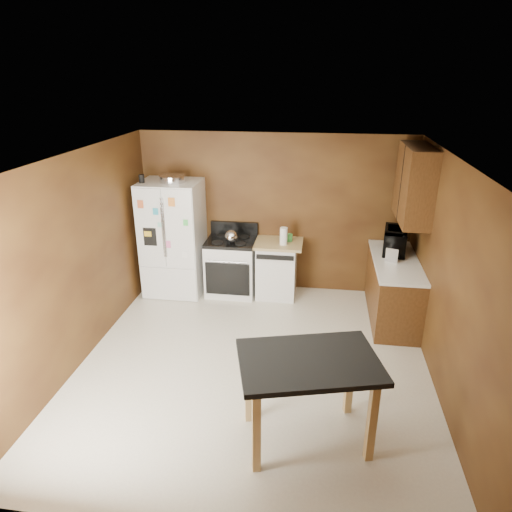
% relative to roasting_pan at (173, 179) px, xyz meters
% --- Properties ---
extents(floor, '(4.50, 4.50, 0.00)m').
position_rel_roasting_pan_xyz_m(floor, '(1.49, -1.86, -1.85)').
color(floor, beige).
rests_on(floor, ground).
extents(ceiling, '(4.50, 4.50, 0.00)m').
position_rel_roasting_pan_xyz_m(ceiling, '(1.49, -1.86, 0.65)').
color(ceiling, white).
rests_on(ceiling, ground).
extents(wall_back, '(4.20, 0.00, 4.20)m').
position_rel_roasting_pan_xyz_m(wall_back, '(1.49, 0.39, -0.60)').
color(wall_back, brown).
rests_on(wall_back, ground).
extents(wall_front, '(4.20, 0.00, 4.20)m').
position_rel_roasting_pan_xyz_m(wall_front, '(1.49, -4.11, -0.60)').
color(wall_front, brown).
rests_on(wall_front, ground).
extents(wall_left, '(0.00, 4.50, 4.50)m').
position_rel_roasting_pan_xyz_m(wall_left, '(-0.61, -1.86, -0.60)').
color(wall_left, brown).
rests_on(wall_left, ground).
extents(wall_right, '(0.00, 4.50, 4.50)m').
position_rel_roasting_pan_xyz_m(wall_right, '(3.59, -1.86, -0.60)').
color(wall_right, brown).
rests_on(wall_right, ground).
extents(roasting_pan, '(0.39, 0.39, 0.10)m').
position_rel_roasting_pan_xyz_m(roasting_pan, '(0.00, 0.00, 0.00)').
color(roasting_pan, silver).
rests_on(roasting_pan, refrigerator).
extents(pen_cup, '(0.08, 0.08, 0.12)m').
position_rel_roasting_pan_xyz_m(pen_cup, '(-0.43, -0.13, 0.01)').
color(pen_cup, black).
rests_on(pen_cup, refrigerator).
extents(kettle, '(0.20, 0.20, 0.20)m').
position_rel_roasting_pan_xyz_m(kettle, '(0.89, -0.07, -0.85)').
color(kettle, silver).
rests_on(kettle, gas_range).
extents(paper_towel, '(0.12, 0.12, 0.27)m').
position_rel_roasting_pan_xyz_m(paper_towel, '(1.68, 0.00, -0.83)').
color(paper_towel, white).
rests_on(paper_towel, dishwasher).
extents(green_canister, '(0.13, 0.13, 0.11)m').
position_rel_roasting_pan_xyz_m(green_canister, '(1.75, 0.17, -0.90)').
color(green_canister, green).
rests_on(green_canister, dishwasher).
extents(toaster, '(0.25, 0.31, 0.20)m').
position_rel_roasting_pan_xyz_m(toaster, '(3.25, -0.38, -0.85)').
color(toaster, silver).
rests_on(toaster, right_cabinets).
extents(microwave, '(0.47, 0.63, 0.32)m').
position_rel_roasting_pan_xyz_m(microwave, '(3.29, -0.10, -0.79)').
color(microwave, black).
rests_on(microwave, right_cabinets).
extents(refrigerator, '(0.90, 0.80, 1.80)m').
position_rel_roasting_pan_xyz_m(refrigerator, '(-0.06, 0.00, -0.95)').
color(refrigerator, white).
rests_on(refrigerator, ground).
extents(gas_range, '(0.76, 0.68, 1.10)m').
position_rel_roasting_pan_xyz_m(gas_range, '(0.85, 0.06, -1.39)').
color(gas_range, white).
rests_on(gas_range, ground).
extents(dishwasher, '(0.78, 0.63, 0.89)m').
position_rel_roasting_pan_xyz_m(dishwasher, '(1.57, 0.09, -1.40)').
color(dishwasher, white).
rests_on(dishwasher, ground).
extents(right_cabinets, '(0.63, 1.58, 2.45)m').
position_rel_roasting_pan_xyz_m(right_cabinets, '(3.33, -0.38, -0.94)').
color(right_cabinets, '#5A3418').
rests_on(right_cabinets, ground).
extents(island, '(1.44, 1.14, 0.91)m').
position_rel_roasting_pan_xyz_m(island, '(2.17, -2.97, -1.08)').
color(island, black).
rests_on(island, ground).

